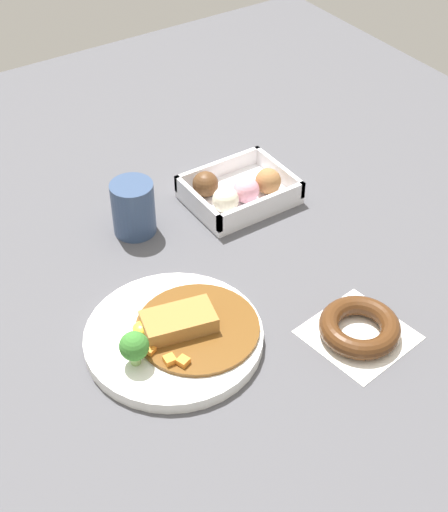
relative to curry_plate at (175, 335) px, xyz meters
name	(u,v)px	position (x,y,z in m)	size (l,w,h in m)	color
ground_plane	(196,272)	(0.10, 0.11, -0.01)	(1.60, 1.60, 0.00)	#4C4C51
curry_plate	(175,335)	(0.00, 0.00, 0.00)	(0.25, 0.25, 0.07)	white
donut_box	(238,191)	(0.26, 0.22, 0.01)	(0.18, 0.14, 0.06)	white
chocolate_ring_donut	(360,328)	(0.22, -0.13, 0.00)	(0.15, 0.15, 0.03)	white
coffee_mug	(133,208)	(0.07, 0.25, 0.03)	(0.07, 0.07, 0.09)	#33476B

